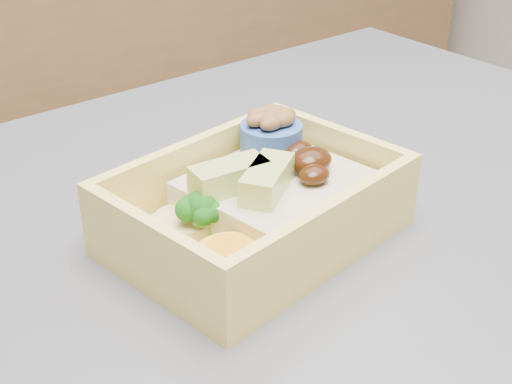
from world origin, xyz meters
TOP-DOWN VIEW (x-y plane):
  - bento_box at (0.19, 0.02)m, footprint 0.20×0.16m

SIDE VIEW (x-z plane):
  - bento_box at x=0.19m, z-range 0.91..0.98m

